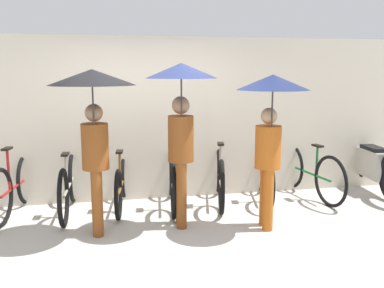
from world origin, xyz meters
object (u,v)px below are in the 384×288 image
(parked_bicycle_6, at_px, (265,175))
(pedestrian_center, at_px, (181,106))
(pedestrian_trailing, at_px, (271,114))
(motorcycle, at_px, (372,166))
(parked_bicycle_1, at_px, (15,186))
(pedestrian_leading, at_px, (93,107))
(parked_bicycle_4, at_px, (172,179))
(parked_bicycle_7, at_px, (309,172))
(parked_bicycle_2, at_px, (69,186))
(parked_bicycle_5, at_px, (220,176))
(parked_bicycle_3, at_px, (122,183))

(parked_bicycle_6, distance_m, pedestrian_center, 2.14)
(pedestrian_trailing, height_order, motorcycle, pedestrian_trailing)
(parked_bicycle_1, height_order, pedestrian_leading, pedestrian_leading)
(parked_bicycle_4, relative_size, parked_bicycle_7, 1.00)
(parked_bicycle_4, relative_size, pedestrian_leading, 0.93)
(parked_bicycle_2, bearing_deg, parked_bicycle_5, -85.93)
(pedestrian_leading, relative_size, pedestrian_trailing, 1.03)
(parked_bicycle_2, height_order, parked_bicycle_7, parked_bicycle_2)
(parked_bicycle_6, bearing_deg, pedestrian_center, 135.96)
(parked_bicycle_4, bearing_deg, parked_bicycle_1, 94.53)
(parked_bicycle_4, xyz_separation_m, pedestrian_trailing, (1.02, -1.20, 1.06))
(pedestrian_leading, distance_m, pedestrian_trailing, 2.09)
(parked_bicycle_7, bearing_deg, parked_bicycle_5, 83.56)
(pedestrian_center, bearing_deg, parked_bicycle_7, -150.16)
(parked_bicycle_2, relative_size, pedestrian_trailing, 0.95)
(parked_bicycle_6, xyz_separation_m, parked_bicycle_7, (0.73, -0.02, 0.03))
(parked_bicycle_1, relative_size, parked_bicycle_5, 0.95)
(parked_bicycle_5, bearing_deg, parked_bicycle_1, 101.58)
(pedestrian_leading, distance_m, motorcycle, 4.65)
(parked_bicycle_7, bearing_deg, motorcycle, -95.51)
(parked_bicycle_7, height_order, motorcycle, parked_bicycle_7)
(parked_bicycle_2, height_order, motorcycle, parked_bicycle_2)
(parked_bicycle_7, bearing_deg, parked_bicycle_4, 84.28)
(parked_bicycle_1, bearing_deg, parked_bicycle_3, -81.55)
(parked_bicycle_2, distance_m, pedestrian_leading, 1.57)
(parked_bicycle_2, xyz_separation_m, pedestrian_leading, (0.40, -0.96, 1.17))
(parked_bicycle_3, distance_m, parked_bicycle_6, 2.19)
(parked_bicycle_3, height_order, pedestrian_leading, pedestrian_leading)
(pedestrian_leading, height_order, pedestrian_center, pedestrian_center)
(parked_bicycle_6, bearing_deg, pedestrian_leading, 125.09)
(parked_bicycle_1, distance_m, pedestrian_center, 2.65)
(parked_bicycle_5, bearing_deg, parked_bicycle_7, -76.89)
(parked_bicycle_1, relative_size, parked_bicycle_3, 1.01)
(parked_bicycle_1, bearing_deg, parked_bicycle_7, -81.44)
(parked_bicycle_7, distance_m, pedestrian_center, 2.68)
(parked_bicycle_2, xyz_separation_m, parked_bicycle_7, (3.65, 0.08, 0.00))
(parked_bicycle_3, height_order, motorcycle, parked_bicycle_3)
(pedestrian_trailing, bearing_deg, pedestrian_center, -7.62)
(parked_bicycle_3, bearing_deg, parked_bicycle_2, 104.46)
(parked_bicycle_1, xyz_separation_m, parked_bicycle_7, (4.38, -0.03, 0.00))
(parked_bicycle_1, distance_m, parked_bicycle_2, 0.74)
(parked_bicycle_7, bearing_deg, parked_bicycle_6, 81.69)
(parked_bicycle_2, relative_size, parked_bicycle_4, 0.99)
(parked_bicycle_1, xyz_separation_m, pedestrian_center, (2.17, -1.00, 1.15))
(parked_bicycle_6, distance_m, pedestrian_trailing, 1.73)
(parked_bicycle_1, xyz_separation_m, pedestrian_leading, (1.13, -1.07, 1.17))
(parked_bicycle_5, relative_size, parked_bicycle_6, 1.12)
(parked_bicycle_2, height_order, parked_bicycle_3, parked_bicycle_2)
(parked_bicycle_4, distance_m, motorcycle, 3.33)
(pedestrian_center, bearing_deg, parked_bicycle_1, -18.70)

